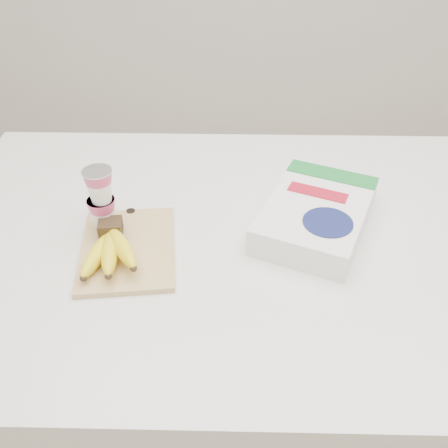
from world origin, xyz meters
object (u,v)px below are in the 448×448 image
(cereal_box, at_px, (316,215))
(bananas, at_px, (110,248))
(table, at_px, (237,376))
(cutting_board, at_px, (128,249))
(yogurt_stack, at_px, (101,198))

(cereal_box, bearing_deg, bananas, -140.88)
(table, height_order, bananas, bananas)
(cutting_board, distance_m, bananas, 0.05)
(table, relative_size, cutting_board, 5.29)
(yogurt_stack, bearing_deg, cereal_box, 3.42)
(table, distance_m, yogurt_stack, 0.67)
(bananas, xyz_separation_m, cereal_box, (0.43, 0.12, -0.00))
(cutting_board, xyz_separation_m, bananas, (-0.03, -0.03, 0.03))
(table, distance_m, cereal_box, 0.57)
(table, xyz_separation_m, bananas, (-0.26, -0.10, 0.55))
(bananas, bearing_deg, cutting_board, 49.56)
(bananas, relative_size, yogurt_stack, 1.23)
(table, height_order, cutting_board, cutting_board)
(yogurt_stack, bearing_deg, table, 0.09)
(yogurt_stack, bearing_deg, cutting_board, -48.11)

